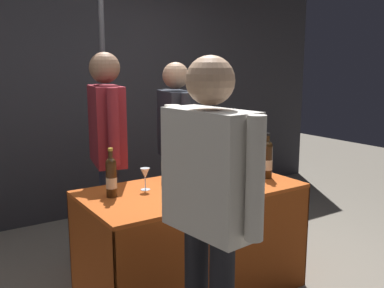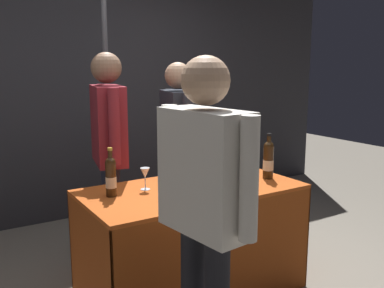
% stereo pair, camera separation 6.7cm
% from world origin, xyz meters
% --- Properties ---
extents(back_partition, '(6.33, 0.12, 2.47)m').
position_xyz_m(back_partition, '(0.00, 2.00, 1.23)').
color(back_partition, '#2D2D33').
rests_on(back_partition, ground_plane).
extents(tasting_table, '(1.48, 0.76, 0.77)m').
position_xyz_m(tasting_table, '(0.00, 0.00, 0.53)').
color(tasting_table, '#B74C19').
rests_on(tasting_table, ground_plane).
extents(featured_wine_bottle, '(0.07, 0.07, 0.33)m').
position_xyz_m(featured_wine_bottle, '(-0.14, -0.15, 0.91)').
color(featured_wine_bottle, '#38230F').
rests_on(featured_wine_bottle, tasting_table).
extents(display_bottle_0, '(0.08, 0.08, 0.33)m').
position_xyz_m(display_bottle_0, '(0.35, -0.04, 0.90)').
color(display_bottle_0, '#38230F').
rests_on(display_bottle_0, tasting_table).
extents(display_bottle_1, '(0.07, 0.07, 0.31)m').
position_xyz_m(display_bottle_1, '(0.10, 0.07, 0.89)').
color(display_bottle_1, '#38230F').
rests_on(display_bottle_1, tasting_table).
extents(display_bottle_2, '(0.08, 0.08, 0.32)m').
position_xyz_m(display_bottle_2, '(-0.04, 0.27, 0.91)').
color(display_bottle_2, black).
rests_on(display_bottle_2, tasting_table).
extents(display_bottle_3, '(0.07, 0.07, 0.35)m').
position_xyz_m(display_bottle_3, '(0.28, 0.23, 0.91)').
color(display_bottle_3, black).
rests_on(display_bottle_3, tasting_table).
extents(display_bottle_4, '(0.07, 0.07, 0.31)m').
position_xyz_m(display_bottle_4, '(-0.54, 0.10, 0.90)').
color(display_bottle_4, '#38230F').
rests_on(display_bottle_4, tasting_table).
extents(display_bottle_5, '(0.08, 0.08, 0.33)m').
position_xyz_m(display_bottle_5, '(0.60, -0.09, 0.91)').
color(display_bottle_5, '#38230F').
rests_on(display_bottle_5, tasting_table).
extents(wine_glass_near_vendor, '(0.06, 0.06, 0.15)m').
position_xyz_m(wine_glass_near_vendor, '(-0.29, 0.12, 0.88)').
color(wine_glass_near_vendor, silver).
rests_on(wine_glass_near_vendor, tasting_table).
extents(flower_vase, '(0.10, 0.10, 0.39)m').
position_xyz_m(flower_vase, '(0.52, 0.11, 0.89)').
color(flower_vase, silver).
rests_on(flower_vase, tasting_table).
extents(brochure_stand, '(0.15, 0.06, 0.15)m').
position_xyz_m(brochure_stand, '(-0.05, 0.02, 0.84)').
color(brochure_stand, silver).
rests_on(brochure_stand, tasting_table).
extents(vendor_presenter, '(0.30, 0.58, 1.61)m').
position_xyz_m(vendor_presenter, '(0.33, 0.74, 0.96)').
color(vendor_presenter, '#4C4233').
rests_on(vendor_presenter, ground_plane).
extents(vendor_assistant, '(0.31, 0.63, 1.68)m').
position_xyz_m(vendor_assistant, '(-0.31, 0.71, 1.02)').
color(vendor_assistant, '#2D3347').
rests_on(vendor_assistant, ground_plane).
extents(taster_foreground_right, '(0.26, 0.64, 1.63)m').
position_xyz_m(taster_foreground_right, '(-0.42, -0.79, 0.99)').
color(taster_foreground_right, black).
rests_on(taster_foreground_right, ground_plane).
extents(booth_signpost, '(0.51, 0.04, 2.34)m').
position_xyz_m(booth_signpost, '(-0.16, 1.11, 1.43)').
color(booth_signpost, '#47474C').
rests_on(booth_signpost, ground_plane).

